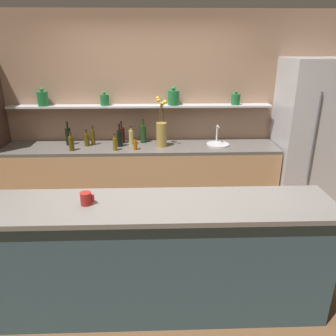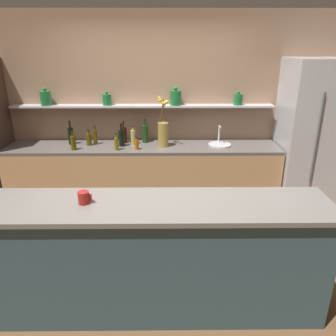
# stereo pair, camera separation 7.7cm
# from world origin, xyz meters

# --- Properties ---
(ground_plane) EXTENTS (12.00, 12.00, 0.00)m
(ground_plane) POSITION_xyz_m (0.00, 0.00, 0.00)
(ground_plane) COLOR brown
(back_wall_unit) EXTENTS (5.20, 0.28, 2.60)m
(back_wall_unit) POSITION_xyz_m (-0.00, 1.60, 1.30)
(back_wall_unit) COLOR #937056
(back_wall_unit) RESTS_ON ground_plane
(back_counter_unit) EXTENTS (3.60, 0.62, 0.92)m
(back_counter_unit) POSITION_xyz_m (-0.15, 1.24, 0.46)
(back_counter_unit) COLOR tan
(back_counter_unit) RESTS_ON ground_plane
(island_counter) EXTENTS (2.95, 0.61, 1.02)m
(island_counter) POSITION_xyz_m (0.00, -0.63, 0.51)
(island_counter) COLOR #334C56
(island_counter) RESTS_ON ground_plane
(refrigerator) EXTENTS (0.94, 0.73, 2.03)m
(refrigerator) POSITION_xyz_m (2.13, 1.20, 1.01)
(refrigerator) COLOR #B7B7BC
(refrigerator) RESTS_ON ground_plane
(flower_vase) EXTENTS (0.14, 0.14, 0.64)m
(flower_vase) POSITION_xyz_m (0.12, 1.21, 1.11)
(flower_vase) COLOR olive
(flower_vase) RESTS_ON back_counter_unit
(sink_fixture) EXTENTS (0.30, 0.30, 0.25)m
(sink_fixture) POSITION_xyz_m (0.87, 1.25, 0.94)
(sink_fixture) COLOR #B7B7BC
(sink_fixture) RESTS_ON back_counter_unit
(bottle_oil_0) EXTENTS (0.05, 0.05, 0.22)m
(bottle_oil_0) POSITION_xyz_m (-0.47, 1.06, 1.01)
(bottle_oil_0) COLOR brown
(bottle_oil_0) RESTS_ON back_counter_unit
(bottle_sauce_1) EXTENTS (0.05, 0.05, 0.17)m
(bottle_sauce_1) POSITION_xyz_m (-0.22, 1.08, 0.99)
(bottle_sauce_1) COLOR #9E4C0A
(bottle_sauce_1) RESTS_ON back_counter_unit
(bottle_wine_2) EXTENTS (0.08, 0.08, 0.33)m
(bottle_wine_2) POSITION_xyz_m (-0.13, 1.40, 1.04)
(bottle_wine_2) COLOR #193814
(bottle_wine_2) RESTS_ON back_counter_unit
(bottle_spirit_3) EXTENTS (0.06, 0.06, 0.25)m
(bottle_spirit_3) POSITION_xyz_m (-0.28, 1.31, 1.02)
(bottle_spirit_3) COLOR tan
(bottle_spirit_3) RESTS_ON back_counter_unit
(bottle_wine_4) EXTENTS (0.07, 0.07, 0.32)m
(bottle_wine_4) POSITION_xyz_m (-1.12, 1.32, 1.04)
(bottle_wine_4) COLOR black
(bottle_wine_4) RESTS_ON back_counter_unit
(bottle_oil_5) EXTENTS (0.07, 0.07, 0.22)m
(bottle_oil_5) POSITION_xyz_m (-0.87, 1.27, 1.01)
(bottle_oil_5) COLOR #47380A
(bottle_oil_5) RESTS_ON back_counter_unit
(bottle_wine_6) EXTENTS (0.08, 0.08, 0.30)m
(bottle_wine_6) POSITION_xyz_m (-0.42, 1.39, 1.03)
(bottle_wine_6) COLOR #380C0C
(bottle_wine_6) RESTS_ON back_counter_unit
(bottle_wine_7) EXTENTS (0.07, 0.07, 0.31)m
(bottle_wine_7) POSITION_xyz_m (-0.43, 1.23, 1.03)
(bottle_wine_7) COLOR black
(bottle_wine_7) RESTS_ON back_counter_unit
(bottle_oil_8) EXTENTS (0.05, 0.05, 0.25)m
(bottle_oil_8) POSITION_xyz_m (-0.79, 1.31, 1.03)
(bottle_oil_8) COLOR #47380A
(bottle_oil_8) RESTS_ON back_counter_unit
(bottle_oil_9) EXTENTS (0.07, 0.07, 0.25)m
(bottle_oil_9) POSITION_xyz_m (-1.02, 1.07, 1.02)
(bottle_oil_9) COLOR #47380A
(bottle_oil_9) RESTS_ON back_counter_unit
(coffee_mug) EXTENTS (0.11, 0.09, 0.10)m
(coffee_mug) POSITION_xyz_m (-0.49, -0.62, 1.07)
(coffee_mug) COLOR maroon
(coffee_mug) RESTS_ON island_counter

